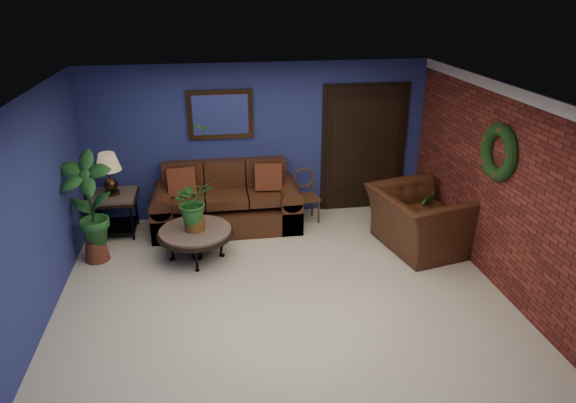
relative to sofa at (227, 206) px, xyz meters
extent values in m
plane|color=beige|center=(0.59, -2.09, -0.34)|extent=(5.50, 5.50, 0.00)
cube|color=navy|center=(0.59, 0.41, 0.91)|extent=(5.50, 0.04, 2.50)
cube|color=navy|center=(-2.16, -2.09, 0.91)|extent=(0.04, 5.00, 2.50)
cube|color=maroon|center=(3.34, -2.09, 0.91)|extent=(0.04, 5.00, 2.50)
cube|color=white|center=(0.59, -2.09, 2.16)|extent=(5.50, 5.00, 0.02)
cube|color=white|center=(3.31, -2.09, 2.09)|extent=(0.03, 5.00, 0.14)
cube|color=#3B2712|center=(-0.01, 0.37, 1.38)|extent=(1.02, 0.06, 0.77)
cube|color=black|center=(2.34, 0.38, 0.71)|extent=(1.44, 0.06, 2.18)
torus|color=black|center=(3.28, -2.04, 1.36)|extent=(0.16, 0.72, 0.72)
cube|color=#482814|center=(0.00, -0.09, -0.15)|extent=(2.29, 0.99, 0.37)
cube|color=#482814|center=(0.00, 0.27, 0.19)|extent=(1.95, 0.27, 0.94)
cube|color=#482814|center=(-0.65, -0.15, 0.20)|extent=(0.63, 0.68, 0.15)
cube|color=#482814|center=(0.00, -0.15, 0.20)|extent=(0.63, 0.68, 0.15)
cube|color=#482814|center=(0.65, -0.15, 0.20)|extent=(0.63, 0.68, 0.15)
cube|color=#482814|center=(-0.98, -0.09, -0.08)|extent=(0.33, 0.99, 0.52)
cube|color=#482814|center=(0.98, -0.09, -0.08)|extent=(0.33, 0.99, 0.52)
cube|color=brown|center=(-0.67, -0.11, 0.48)|extent=(0.42, 0.12, 0.42)
cube|color=brown|center=(0.67, -0.11, 0.48)|extent=(0.42, 0.12, 0.42)
cylinder|color=#514C47|center=(-0.48, -1.04, 0.09)|extent=(1.00, 1.00, 0.05)
cylinder|color=black|center=(-0.48, -1.04, 0.06)|extent=(1.06, 1.06, 0.05)
cylinder|color=black|center=(-0.48, -1.04, -0.14)|extent=(0.14, 0.14, 0.40)
cube|color=#514C47|center=(-1.71, -0.04, 0.29)|extent=(0.68, 0.68, 0.05)
cube|color=black|center=(-1.71, -0.04, 0.25)|extent=(0.72, 0.72, 0.04)
cube|color=black|center=(-1.71, -0.04, -0.22)|extent=(0.61, 0.61, 0.03)
cylinder|color=black|center=(-2.00, -0.32, -0.02)|extent=(0.03, 0.03, 0.63)
cylinder|color=black|center=(-1.43, -0.32, -0.02)|extent=(0.03, 0.03, 0.63)
cylinder|color=black|center=(-2.00, 0.25, -0.02)|extent=(0.03, 0.03, 0.63)
cylinder|color=black|center=(-1.43, 0.25, -0.02)|extent=(0.03, 0.03, 0.63)
cylinder|color=#3B2712|center=(-1.71, -0.04, 0.34)|extent=(0.23, 0.23, 0.05)
sphere|color=#3B2712|center=(-1.71, -0.04, 0.45)|extent=(0.21, 0.21, 0.21)
cylinder|color=#3B2712|center=(-1.71, -0.04, 0.63)|extent=(0.02, 0.02, 0.26)
cone|color=tan|center=(-1.71, -0.04, 0.81)|extent=(0.38, 0.38, 0.26)
cube|color=#583819|center=(1.29, -0.04, 0.07)|extent=(0.42, 0.42, 0.04)
torus|color=#583819|center=(1.27, 0.13, 0.35)|extent=(0.35, 0.08, 0.35)
cylinder|color=#583819|center=(1.16, -0.21, -0.14)|extent=(0.03, 0.03, 0.39)
cylinder|color=#583819|center=(1.47, -0.17, -0.14)|extent=(0.03, 0.03, 0.39)
cylinder|color=#583819|center=(1.11, 0.10, -0.14)|extent=(0.03, 0.03, 0.39)
cylinder|color=#583819|center=(1.42, 0.14, -0.14)|extent=(0.03, 0.03, 0.39)
imported|color=#482814|center=(2.74, -1.19, 0.10)|extent=(1.42, 1.55, 0.87)
cylinder|color=brown|center=(-0.48, -1.04, 0.21)|extent=(0.28, 0.28, 0.18)
imported|color=#19511F|center=(-0.48, -1.04, 0.54)|extent=(0.67, 0.63, 0.60)
cylinder|color=brown|center=(2.94, -0.84, -0.24)|extent=(0.26, 0.26, 0.20)
imported|color=#19511F|center=(2.94, -0.84, 0.11)|extent=(0.34, 0.28, 0.60)
cylinder|color=brown|center=(-1.86, -0.86, -0.19)|extent=(0.34, 0.34, 0.30)
imported|color=#19511F|center=(-1.86, -0.86, 0.57)|extent=(0.75, 0.56, 1.32)
camera|label=1|loc=(-0.20, -7.55, 3.25)|focal=32.00mm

